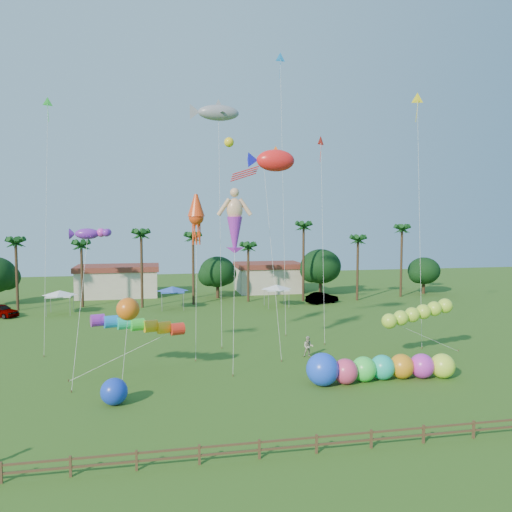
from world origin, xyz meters
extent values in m
plane|color=#285116|center=(0.00, 0.00, 0.00)|extent=(160.00, 160.00, 0.00)
cylinder|color=#3A2819|center=(-26.00, 40.00, 4.50)|extent=(0.36, 0.36, 9.00)
cylinder|color=#3A2819|center=(-18.00, 41.00, 4.25)|extent=(0.36, 0.36, 8.50)
cylinder|color=#3A2819|center=(-10.00, 39.00, 5.00)|extent=(0.36, 0.36, 10.00)
cylinder|color=#3A2819|center=(-3.00, 40.00, 4.75)|extent=(0.36, 0.36, 9.50)
cylinder|color=#3A2819|center=(5.00, 41.00, 4.00)|extent=(0.36, 0.36, 8.00)
cylinder|color=#3A2819|center=(13.00, 40.00, 5.50)|extent=(0.36, 0.36, 11.00)
cylinder|color=#3A2819|center=(21.00, 39.00, 4.50)|extent=(0.36, 0.36, 9.00)
cylinder|color=#3A2819|center=(29.00, 41.00, 5.25)|extent=(0.36, 0.36, 10.50)
sphere|color=#113814|center=(1.00, 45.00, 4.03)|extent=(5.46, 5.46, 5.46)
sphere|color=#113814|center=(17.00, 44.00, 4.65)|extent=(6.30, 6.30, 6.30)
sphere|color=#113814|center=(34.00, 43.00, 3.72)|extent=(5.04, 5.04, 5.04)
cube|color=beige|center=(-14.00, 50.00, 2.00)|extent=(12.00, 7.00, 4.00)
cube|color=beige|center=(10.00, 50.00, 2.00)|extent=(10.00, 7.00, 4.00)
pyramid|color=white|center=(-20.00, 36.00, 2.75)|extent=(3.00, 3.00, 0.60)
pyramid|color=blue|center=(-6.00, 37.00, 2.75)|extent=(3.00, 3.00, 0.60)
pyramid|color=white|center=(8.00, 36.00, 2.75)|extent=(3.00, 3.00, 0.60)
cube|color=brown|center=(-15.00, -6.00, 0.50)|extent=(0.12, 0.12, 1.00)
cube|color=brown|center=(-12.00, -6.00, 0.50)|extent=(0.12, 0.12, 1.00)
cube|color=brown|center=(-9.00, -6.00, 0.50)|extent=(0.12, 0.12, 1.00)
cube|color=brown|center=(-6.00, -6.00, 0.50)|extent=(0.12, 0.12, 1.00)
cube|color=brown|center=(-3.00, -6.00, 0.50)|extent=(0.12, 0.12, 1.00)
cube|color=brown|center=(0.00, -6.00, 0.50)|extent=(0.12, 0.12, 1.00)
cube|color=brown|center=(3.00, -6.00, 0.50)|extent=(0.12, 0.12, 1.00)
cube|color=brown|center=(6.00, -6.00, 0.50)|extent=(0.12, 0.12, 1.00)
cube|color=brown|center=(9.00, -6.00, 0.50)|extent=(0.12, 0.12, 1.00)
cube|color=brown|center=(0.00, -6.00, 0.85)|extent=(36.00, 0.08, 0.10)
cube|color=brown|center=(0.00, -6.00, 0.45)|extent=(36.00, 0.08, 0.10)
imported|color=#4C4C54|center=(-26.83, 35.66, 0.80)|extent=(4.96, 4.24, 1.61)
imported|color=#4C4C54|center=(15.03, 37.43, 0.79)|extent=(5.05, 3.18, 1.57)
imported|color=#A3A088|center=(4.90, 11.29, 0.91)|extent=(1.04, 0.91, 1.82)
sphere|color=#E53C6D|center=(5.44, 3.94, 0.93)|extent=(1.85, 1.85, 1.85)
sphere|color=#38EF4A|center=(6.99, 4.21, 0.93)|extent=(1.85, 1.85, 1.85)
sphere|color=#1BBDA2|center=(8.53, 4.35, 0.93)|extent=(1.85, 1.85, 1.85)
sphere|color=orange|center=(10.08, 4.30, 0.93)|extent=(1.85, 1.85, 1.85)
sphere|color=#CF30C6|center=(11.62, 4.09, 0.93)|extent=(1.85, 1.85, 1.85)
sphere|color=#CCF937|center=(13.17, 3.81, 0.93)|extent=(1.85, 1.85, 1.85)
sphere|color=#1C4BFE|center=(3.69, 3.93, 1.18)|extent=(2.37, 2.37, 2.37)
sphere|color=#1637CA|center=(-10.76, 2.97, 0.87)|extent=(1.74, 1.74, 1.74)
cylinder|color=red|center=(-8.23, 8.41, 3.60)|extent=(7.06, 1.69, 0.95)
cylinder|color=silver|center=(-10.48, 8.42, 1.80)|extent=(8.01, 0.03, 3.62)
cylinder|color=brown|center=(-14.48, 8.42, 0.08)|extent=(0.08, 0.08, 0.16)
ellipsoid|color=#B2E733|center=(11.42, 9.20, 3.33)|extent=(7.08, 2.14, 1.53)
cylinder|color=silver|center=(15.14, 9.81, 1.66)|extent=(7.44, 1.24, 3.35)
cylinder|color=brown|center=(18.85, 10.42, 0.08)|extent=(0.08, 0.08, 0.16)
sphere|color=orange|center=(-9.99, 6.46, 5.62)|extent=(2.16, 2.16, 1.64)
cylinder|color=silver|center=(-10.25, 6.16, 2.81)|extent=(0.56, 0.63, 5.62)
cylinder|color=brown|center=(-10.51, 5.86, 0.08)|extent=(0.08, 0.08, 0.16)
cylinder|color=silver|center=(-1.98, 9.07, 5.75)|extent=(0.77, 3.71, 11.51)
cylinder|color=brown|center=(-2.35, 7.22, 0.08)|extent=(0.08, 0.08, 0.16)
ellipsoid|color=red|center=(2.68, 14.46, 17.26)|extent=(5.50, 2.89, 2.18)
cylinder|color=silver|center=(2.48, 12.39, 8.63)|extent=(0.44, 4.17, 17.26)
cylinder|color=brown|center=(2.27, 10.32, 0.08)|extent=(0.08, 0.08, 0.16)
ellipsoid|color=gray|center=(-1.55, 21.93, 22.83)|extent=(5.78, 2.53, 2.01)
cylinder|color=silver|center=(-1.84, 18.75, 11.42)|extent=(0.61, 6.38, 22.84)
cylinder|color=brown|center=(-2.13, 15.58, 0.08)|extent=(0.08, 0.08, 0.16)
cone|color=red|center=(-4.43, 15.10, 12.14)|extent=(1.58, 1.58, 4.34)
cylinder|color=silver|center=(-4.63, 13.49, 6.07)|extent=(0.42, 3.26, 12.15)
cylinder|color=brown|center=(-4.83, 11.87, 0.08)|extent=(0.08, 0.08, 0.16)
ellipsoid|color=purple|center=(-13.08, 9.87, 10.89)|extent=(3.18, 1.93, 1.19)
cylinder|color=silver|center=(-13.48, 7.89, 5.44)|extent=(0.83, 3.97, 10.90)
cylinder|color=brown|center=(-13.88, 5.92, 0.08)|extent=(0.08, 0.08, 0.16)
cone|color=red|center=(8.18, 18.20, 19.65)|extent=(1.12, 0.86, 1.18)
cylinder|color=silver|center=(7.93, 16.58, 9.83)|extent=(0.52, 3.26, 19.66)
cylinder|color=brown|center=(7.69, 14.97, 0.08)|extent=(0.08, 0.08, 0.16)
cone|color=yellow|center=(16.98, 15.45, 23.54)|extent=(1.32, 0.61, 1.30)
cylinder|color=silver|center=(16.52, 13.66, 11.77)|extent=(0.95, 3.61, 23.55)
cylinder|color=brown|center=(16.06, 11.87, 0.08)|extent=(0.08, 0.08, 0.16)
cone|color=#35E342|center=(-17.58, 19.85, 22.68)|extent=(1.04, 0.63, 1.04)
cylinder|color=silver|center=(-17.65, 17.79, 11.34)|extent=(0.16, 4.14, 22.68)
cylinder|color=brown|center=(-17.72, 15.73, 0.08)|extent=(0.08, 0.08, 0.16)
cone|color=blue|center=(5.19, 22.91, 28.98)|extent=(1.24, 0.32, 1.23)
cylinder|color=silver|center=(5.07, 21.05, 14.49)|extent=(0.26, 3.75, 28.98)
cylinder|color=brown|center=(4.95, 19.19, 0.08)|extent=(0.08, 0.08, 0.16)
camera|label=1|loc=(-7.87, -29.69, 12.03)|focal=35.00mm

